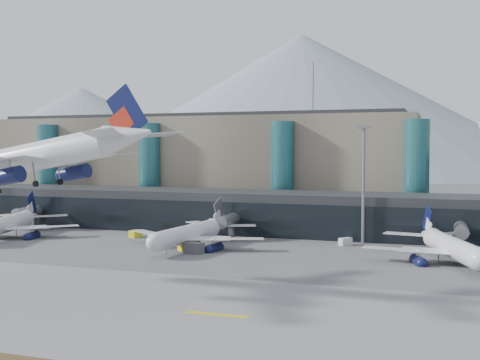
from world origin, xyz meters
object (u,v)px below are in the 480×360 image
lightmast_mid (363,177)px  veh_c (194,248)px  jet_parked_left (11,218)px  jet_parked_mid (195,227)px  jet_parked_right (447,239)px  veh_d (345,242)px  veh_b (135,234)px  hero_jet (57,146)px  veh_h (189,244)px

lightmast_mid → veh_c: lightmast_mid is taller
jet_parked_left → jet_parked_mid: bearing=-104.9°
lightmast_mid → jet_parked_right: bearing=-42.5°
jet_parked_left → veh_c: bearing=-113.6°
jet_parked_right → veh_d: bearing=40.9°
veh_b → veh_c: (21.30, -15.35, 0.25)m
veh_b → jet_parked_right: bearing=-84.4°
hero_jet → veh_c: size_ratio=9.62×
veh_h → lightmast_mid: bearing=-17.9°
jet_parked_mid → veh_c: 8.71m
veh_c → veh_d: veh_c is taller
hero_jet → jet_parked_mid: 44.74m
jet_parked_left → veh_d: 77.78m
jet_parked_left → veh_c: (49.96, -7.64, -3.12)m
veh_d → hero_jet: bearing=-171.8°
lightmast_mid → hero_jet: bearing=-123.4°
jet_parked_right → veh_b: size_ratio=11.54×
veh_h → jet_parked_left: bearing=124.6°
hero_jet → veh_b: (-13.89, 48.86, -20.26)m
veh_b → veh_d: size_ratio=1.05×
veh_b → veh_d: veh_b is taller
veh_c → veh_d: bearing=49.1°
lightmast_mid → jet_parked_left: bearing=-168.9°
veh_d → veh_h: veh_h is taller
jet_parked_mid → veh_h: jet_parked_mid is taller
lightmast_mid → veh_b: lightmast_mid is taller
hero_jet → jet_parked_right: size_ratio=1.13×
jet_parked_right → hero_jet: bearing=108.1°
veh_d → veh_b: bearing=136.0°
lightmast_mid → veh_b: size_ratio=8.97×
jet_parked_left → veh_h: 47.93m
jet_parked_right → veh_c: (-47.22, -7.55, -2.93)m
hero_jet → jet_parked_left: 61.55m
veh_c → jet_parked_right: bearing=22.3°
jet_parked_right → veh_b: bearing=64.7°
hero_jet → jet_parked_right: (54.63, 41.06, -17.08)m
jet_parked_left → jet_parked_right: size_ratio=1.05×
lightmast_mid → veh_d: bearing=-129.7°
jet_parked_mid → veh_d: jet_parked_mid is taller
veh_b → lightmast_mid: bearing=-69.1°
jet_parked_left → veh_h: size_ratio=8.21×
jet_parked_mid → veh_c: (2.99, -7.62, -2.96)m
lightmast_mid → veh_h: bearing=-148.0°
veh_d → lightmast_mid: bearing=1.5°
jet_parked_right → veh_h: bearing=76.4°
jet_parked_left → veh_h: bearing=-110.4°
jet_parked_right → veh_d: 23.80m
hero_jet → jet_parked_left: size_ratio=1.08×
jet_parked_right → veh_c: 47.91m
veh_b → jet_parked_left: bearing=117.2°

